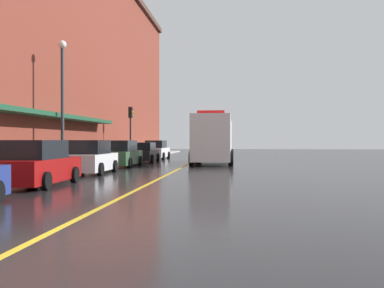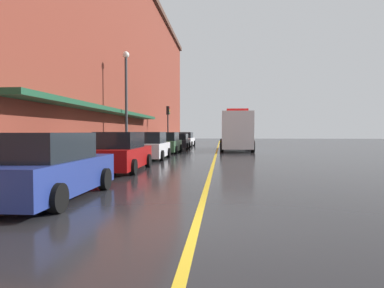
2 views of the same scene
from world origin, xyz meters
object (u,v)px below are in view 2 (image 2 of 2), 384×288
(parked_car_4, at_px, (179,142))
(box_truck, at_px, (236,132))
(parked_car_3, at_px, (167,143))
(parked_car_0, at_px, (48,168))
(parking_meter_0, at_px, (170,138))
(parked_car_5, at_px, (186,140))
(parked_car_2, at_px, (151,146))
(traffic_light_near, at_px, (168,118))
(parked_car_1, at_px, (121,153))
(street_lamp_left, at_px, (126,92))
(parking_meter_1, at_px, (165,138))

(parked_car_4, distance_m, box_truck, 5.93)
(box_truck, bearing_deg, parked_car_3, -51.12)
(parked_car_0, height_order, parking_meter_0, parked_car_0)
(parked_car_5, xyz_separation_m, box_truck, (5.58, -7.78, 0.96))
(parked_car_2, height_order, traffic_light_near, traffic_light_near)
(box_truck, xyz_separation_m, traffic_light_near, (-7.01, 3.67, 1.41))
(parked_car_1, height_order, parked_car_2, parked_car_1)
(parked_car_5, distance_m, street_lamp_left, 17.84)
(parked_car_2, xyz_separation_m, parking_meter_1, (-1.35, 13.19, 0.26))
(parked_car_4, distance_m, parking_meter_0, 4.26)
(parking_meter_0, height_order, parking_meter_1, same)
(street_lamp_left, relative_size, traffic_light_near, 1.61)
(parking_meter_0, bearing_deg, street_lamp_left, -92.25)
(parked_car_0, height_order, parked_car_2, parked_car_2)
(parked_car_4, height_order, parking_meter_0, parked_car_4)
(parking_meter_1, xyz_separation_m, traffic_light_near, (0.06, 1.41, 2.10))
(parking_meter_0, distance_m, traffic_light_near, 2.90)
(box_truck, xyz_separation_m, parking_meter_0, (-7.07, 5.68, -0.68))
(traffic_light_near, bearing_deg, parked_car_5, 70.80)
(parked_car_4, height_order, parking_meter_1, parked_car_4)
(traffic_light_near, bearing_deg, parked_car_0, -87.11)
(street_lamp_left, distance_m, traffic_light_near, 13.31)
(parked_car_1, bearing_deg, box_truck, -19.41)
(parking_meter_1, bearing_deg, parked_car_4, -20.89)
(parked_car_5, xyz_separation_m, traffic_light_near, (-1.43, -4.11, 2.37))
(parked_car_2, relative_size, traffic_light_near, 1.02)
(parked_car_5, bearing_deg, parked_car_2, -178.59)
(parked_car_1, bearing_deg, parked_car_2, -0.67)
(parked_car_0, relative_size, parking_meter_0, 3.45)
(parked_car_5, relative_size, traffic_light_near, 0.98)
(parked_car_1, xyz_separation_m, box_truck, (5.67, 17.18, 0.94))
(box_truck, bearing_deg, traffic_light_near, -117.79)
(parked_car_2, distance_m, parked_car_5, 18.71)
(parked_car_2, xyz_separation_m, parking_meter_0, (-1.35, 16.61, 0.26))
(parked_car_0, relative_size, parked_car_5, 1.09)
(box_truck, bearing_deg, parked_car_5, -144.52)
(parked_car_0, xyz_separation_m, box_truck, (5.64, 23.44, 0.95))
(parked_car_0, xyz_separation_m, parked_car_5, (0.06, 31.23, -0.01))
(parking_meter_0, bearing_deg, box_truck, -38.76)
(parked_car_5, bearing_deg, parked_car_0, -178.26)
(parked_car_2, bearing_deg, parked_car_0, 179.64)
(parked_car_0, xyz_separation_m, parked_car_4, (0.05, 25.14, -0.07))
(parked_car_0, height_order, parked_car_3, parked_car_0)
(parked_car_3, xyz_separation_m, parking_meter_1, (-1.37, 6.88, 0.26))
(parked_car_2, distance_m, box_truck, 12.37)
(parked_car_1, relative_size, parking_meter_0, 3.60)
(parked_car_4, height_order, street_lamp_left, street_lamp_left)
(parking_meter_1, height_order, street_lamp_left, street_lamp_left)
(parked_car_1, relative_size, traffic_light_near, 1.11)
(parking_meter_1, bearing_deg, street_lamp_left, -92.91)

